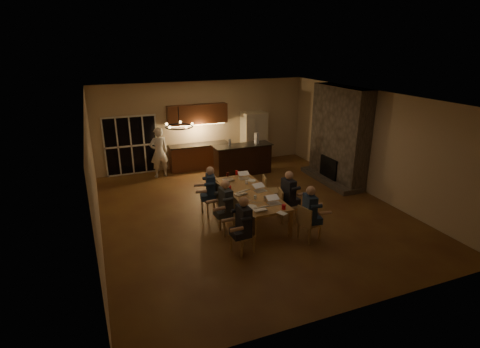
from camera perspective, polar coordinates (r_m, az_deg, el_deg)
name	(u,v)px	position (r m, az deg, el deg)	size (l,w,h in m)	color
floor	(250,211)	(10.68, 1.60, -5.63)	(9.00, 9.00, 0.00)	brown
back_wall	(204,124)	(14.23, -5.55, 7.53)	(8.00, 0.04, 3.20)	tan
left_wall	(92,176)	(9.35, -21.60, -0.22)	(0.04, 9.00, 3.20)	tan
right_wall	(371,143)	(12.20, 19.37, 4.49)	(0.04, 9.00, 3.20)	tan
ceiling	(252,96)	(9.75, 1.78, 11.75)	(8.00, 9.00, 0.04)	white
french_doors	(131,146)	(13.84, -16.23, 4.15)	(1.86, 0.08, 2.10)	black
fireplace	(339,135)	(12.91, 14.87, 5.73)	(0.58, 2.50, 3.20)	#5F554A
kitchenette	(199,137)	(13.94, -6.31, 5.57)	(2.24, 0.68, 2.40)	maroon
refrigerator	(254,138)	(14.66, 2.11, 5.56)	(0.90, 0.68, 2.00)	beige
dining_table	(250,205)	(10.12, 1.58, -4.77)	(1.10, 2.80, 0.75)	tan
bar_island	(243,159)	(13.44, 0.41, 2.23)	(2.10, 0.68, 1.08)	black
chair_left_near	(242,235)	(8.51, 0.36, -9.24)	(0.44, 0.44, 0.89)	tan
chair_left_mid	(229,216)	(9.35, -1.68, -6.43)	(0.44, 0.44, 0.89)	tan
chair_left_far	(211,199)	(10.36, -4.50, -3.80)	(0.44, 0.44, 0.89)	tan
chair_right_near	(310,223)	(9.19, 10.56, -7.30)	(0.44, 0.44, 0.89)	tan
chair_right_mid	(288,205)	(10.03, 7.29, -4.73)	(0.44, 0.44, 0.89)	tan
chair_right_far	(271,190)	(10.94, 4.76, -2.52)	(0.44, 0.44, 0.89)	tan
person_left_near	(244,226)	(8.36, 0.57, -7.88)	(0.60, 0.60, 1.38)	#24262F
person_right_near	(309,213)	(9.08, 10.52, -5.91)	(0.60, 0.60, 1.38)	navy
person_left_mid	(226,206)	(9.30, -2.19, -4.92)	(0.60, 0.60, 1.38)	#31373B
person_right_mid	(288,196)	(9.98, 7.36, -3.32)	(0.60, 0.60, 1.38)	#24262F
person_left_far	(211,191)	(10.27, -4.48, -2.54)	(0.60, 0.60, 1.38)	navy
standing_person	(159,152)	(13.36, -12.24, 3.24)	(0.65, 0.43, 1.78)	white
chandelier	(179,127)	(8.51, -9.26, 7.15)	(0.63, 0.63, 0.03)	black
laptop_a	(260,206)	(8.93, 3.00, -4.82)	(0.32, 0.28, 0.23)	silver
laptop_b	(274,200)	(9.28, 5.26, -3.90)	(0.32, 0.28, 0.23)	silver
laptop_c	(240,190)	(9.82, 0.06, -2.45)	(0.32, 0.28, 0.23)	silver
laptop_d	(261,187)	(10.02, 3.16, -2.01)	(0.32, 0.28, 0.23)	silver
laptop_e	(228,176)	(10.80, -1.82, -0.38)	(0.32, 0.28, 0.23)	silver
laptop_f	(244,175)	(10.92, 0.69, -0.14)	(0.32, 0.28, 0.23)	silver
mug_front	(255,197)	(9.55, 2.33, -3.54)	(0.07, 0.07, 0.10)	white
mug_mid	(246,182)	(10.53, 0.99, -1.26)	(0.08, 0.08, 0.10)	white
mug_back	(227,183)	(10.51, -1.93, -1.31)	(0.08, 0.08, 0.10)	white
redcup_near	(284,207)	(9.03, 6.68, -5.00)	(0.10, 0.10, 0.12)	red
redcup_mid	(229,188)	(10.10, -1.62, -2.15)	(0.09, 0.09, 0.12)	red
redcup_far	(237,173)	(11.28, -0.50, 0.22)	(0.08, 0.08, 0.12)	red
can_silver	(264,199)	(9.44, 3.75, -3.79)	(0.07, 0.07, 0.12)	#B2B2B7
can_cola	(228,174)	(11.13, -1.91, -0.06)	(0.07, 0.07, 0.12)	#3F0F0C
plate_near	(272,198)	(9.62, 4.84, -3.67)	(0.22, 0.22, 0.02)	white
plate_left	(252,207)	(9.10, 1.77, -5.02)	(0.27, 0.27, 0.02)	white
plate_far	(252,180)	(10.78, 1.80, -0.99)	(0.24, 0.24, 0.02)	white
notepad	(282,213)	(8.83, 6.41, -5.95)	(0.16, 0.23, 0.01)	white
bar_bottle	(230,143)	(13.15, -1.57, 4.82)	(0.08, 0.08, 0.24)	#99999E
bar_blender	(257,138)	(13.41, 2.56, 5.46)	(0.13, 0.13, 0.40)	silver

